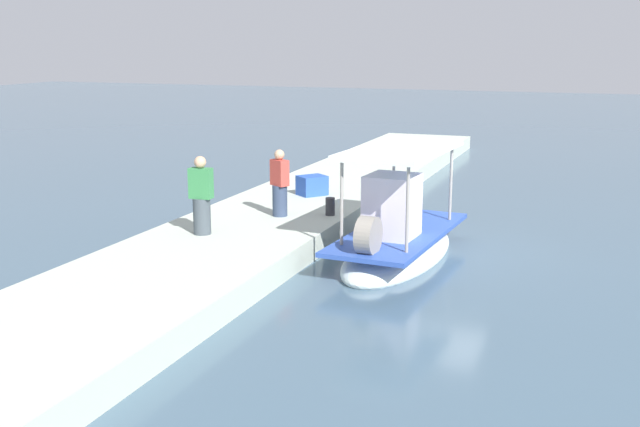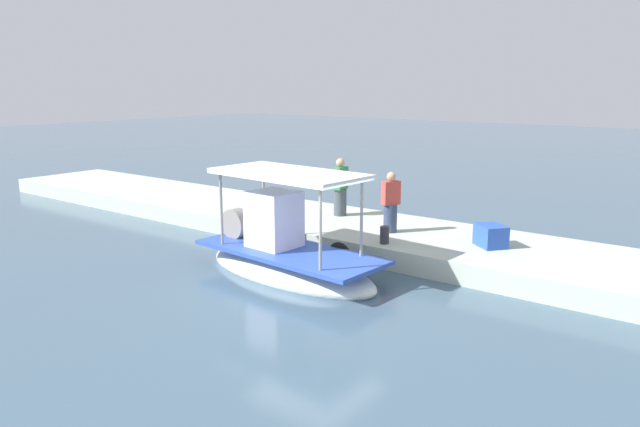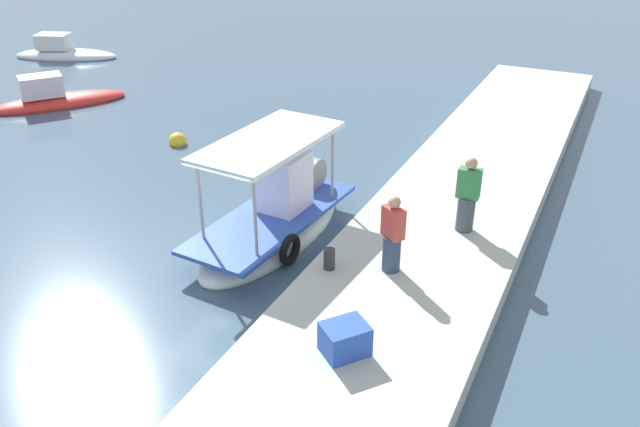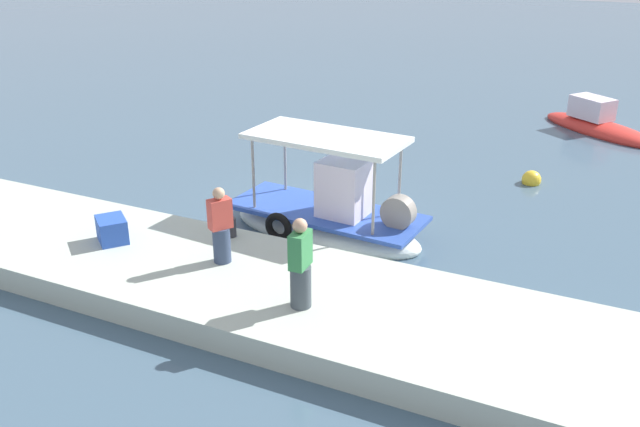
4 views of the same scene
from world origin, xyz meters
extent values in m
plane|color=#415A6D|center=(0.00, 0.00, 0.00)|extent=(120.00, 120.00, 0.00)
cube|color=#B3BEAD|center=(0.00, -4.22, 0.28)|extent=(36.00, 3.88, 0.55)
ellipsoid|color=white|center=(1.23, -0.55, 0.09)|extent=(5.25, 2.27, 0.89)
cube|color=#2F50AB|center=(1.23, -0.55, 0.59)|extent=(5.04, 2.26, 0.10)
cube|color=silver|center=(1.74, -0.58, 1.28)|extent=(1.17, 1.13, 1.49)
cylinder|color=gray|center=(2.92, 0.06, 1.49)|extent=(0.07, 0.07, 1.91)
cylinder|color=gray|center=(2.81, -1.39, 1.49)|extent=(0.07, 0.07, 1.91)
cylinder|color=gray|center=(-0.36, 0.29, 1.49)|extent=(0.07, 0.07, 1.91)
cylinder|color=gray|center=(-0.46, -1.15, 1.49)|extent=(0.07, 0.07, 1.91)
cube|color=white|center=(1.23, -0.55, 2.51)|extent=(3.90, 2.12, 0.12)
torus|color=black|center=(0.39, -1.48, 0.39)|extent=(0.75, 0.23, 0.74)
cylinder|color=gray|center=(3.17, -0.69, 0.99)|extent=(0.82, 0.41, 0.80)
cylinder|color=#3F4950|center=(2.71, -4.79, 0.97)|extent=(0.42, 0.42, 0.84)
cube|color=#358348|center=(2.71, -4.79, 1.73)|extent=(0.31, 0.52, 0.69)
sphere|color=tan|center=(2.71, -4.79, 2.21)|extent=(0.27, 0.27, 0.27)
cylinder|color=#32405B|center=(0.36, -3.88, 0.94)|extent=(0.51, 0.51, 0.78)
cube|color=#CA453B|center=(0.36, -3.88, 1.66)|extent=(0.47, 0.54, 0.65)
sphere|color=tan|center=(0.36, -3.88, 2.11)|extent=(0.26, 0.26, 0.26)
cylinder|color=#2D2D33|center=(-0.16, -2.72, 0.78)|extent=(0.24, 0.24, 0.45)
cube|color=blue|center=(-2.45, -4.09, 0.83)|extent=(0.97, 0.94, 0.56)
sphere|color=yellow|center=(5.27, 5.36, 0.11)|extent=(0.57, 0.57, 0.57)
ellipsoid|color=silver|center=(12.22, 17.32, 0.09)|extent=(3.43, 5.22, 0.67)
cube|color=silver|center=(12.03, 17.78, 0.78)|extent=(1.50, 1.76, 0.71)
ellipsoid|color=red|center=(6.61, 12.01, 0.09)|extent=(4.97, 4.19, 0.67)
cube|color=silver|center=(6.21, 12.30, 0.82)|extent=(1.76, 1.63, 0.80)
camera|label=1|loc=(17.97, 3.82, 4.90)|focal=43.74mm
camera|label=2|loc=(-7.77, 10.11, 4.59)|focal=33.31mm
camera|label=3|loc=(-10.39, -7.51, 7.74)|focal=36.05mm
camera|label=4|loc=(7.91, -14.81, 7.27)|focal=38.58mm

